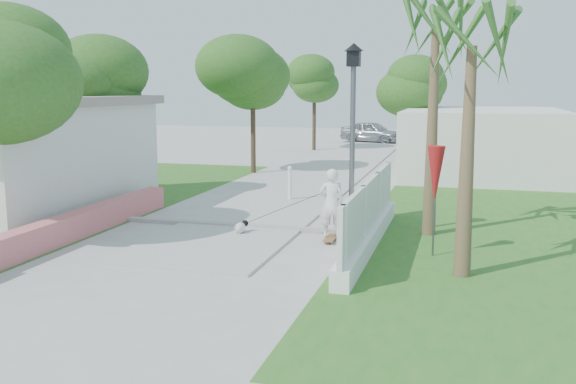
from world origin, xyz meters
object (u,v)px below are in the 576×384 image
(bollard, at_px, (290,182))
(dog, at_px, (241,227))
(patio_umbrella, at_px, (436,176))
(skateboarder, at_px, (311,206))
(street_lamp, at_px, (352,134))
(parked_car, at_px, (372,132))

(bollard, bearing_deg, dog, -88.73)
(patio_umbrella, height_order, skateboarder, patio_umbrella)
(bollard, bearing_deg, patio_umbrella, -50.09)
(street_lamp, height_order, dog, street_lamp)
(bollard, height_order, skateboarder, skateboarder)
(patio_umbrella, bearing_deg, parked_car, 100.80)
(street_lamp, xyz_separation_m, bollard, (-2.70, 4.50, -1.84))
(patio_umbrella, distance_m, dog, 4.79)
(bollard, distance_m, dog, 4.77)
(street_lamp, height_order, parked_car, street_lamp)
(bollard, xyz_separation_m, skateboarder, (1.81, -4.74, 0.21))
(patio_umbrella, xyz_separation_m, dog, (-4.49, 0.75, -1.49))
(bollard, bearing_deg, skateboarder, -69.13)
(street_lamp, distance_m, bollard, 5.56)
(skateboarder, bearing_deg, dog, -12.65)
(bollard, distance_m, patio_umbrella, 7.25)
(dog, bearing_deg, patio_umbrella, 10.39)
(bollard, xyz_separation_m, dog, (0.11, -4.75, -0.39))
(street_lamp, relative_size, dog, 8.93)
(bollard, relative_size, patio_umbrella, 0.47)
(patio_umbrella, relative_size, parked_car, 0.58)
(patio_umbrella, height_order, dog, patio_umbrella)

